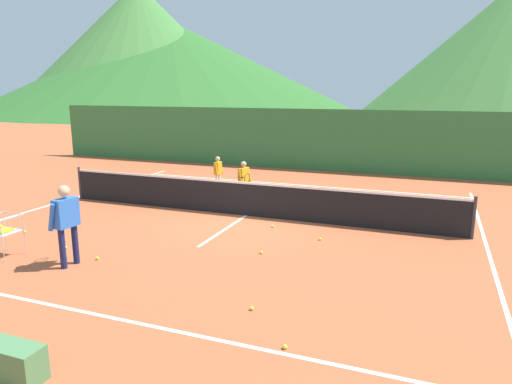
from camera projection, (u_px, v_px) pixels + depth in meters
ground_plane at (246, 216)px, 13.18m from camera, size 120.00×120.00×0.00m
line_baseline_near at (95, 314)px, 7.40m from camera, size 12.29×0.08×0.01m
line_baseline_far at (293, 184)px, 17.48m from camera, size 12.29×0.08×0.01m
line_sideline_west at (74, 198)px, 15.33m from camera, size 0.08×11.07×0.01m
line_sideline_east at (485, 240)px, 11.02m from camera, size 0.08×11.07×0.01m
line_service_center at (246, 215)px, 13.17m from camera, size 0.08×5.76×0.01m
tennis_net at (246, 199)px, 13.07m from camera, size 11.79×0.08×1.05m
instructor at (66, 218)px, 9.23m from camera, size 0.44×0.79×1.67m
student_0 at (218, 170)px, 16.26m from camera, size 0.22×0.48×1.22m
student_1 at (244, 178)px, 14.60m from camera, size 0.42×0.69×1.31m
ball_cart at (3, 230)px, 9.83m from camera, size 0.58×0.58×0.90m
tennis_ball_0 at (25, 232)px, 11.56m from camera, size 0.07×0.07×0.07m
tennis_ball_1 at (51, 217)px, 12.92m from camera, size 0.07×0.07×0.07m
tennis_ball_2 at (320, 239)px, 11.01m from camera, size 0.07×0.07×0.07m
tennis_ball_3 at (285, 347)px, 6.41m from camera, size 0.07×0.07×0.07m
tennis_ball_5 at (252, 308)px, 7.53m from camera, size 0.07×0.07×0.07m
tennis_ball_6 at (273, 226)px, 12.04m from camera, size 0.07×0.07×0.07m
tennis_ball_7 at (97, 258)px, 9.76m from camera, size 0.07×0.07×0.07m
tennis_ball_8 at (66, 247)px, 10.42m from camera, size 0.07×0.07×0.07m
tennis_ball_9 at (261, 252)px, 10.11m from camera, size 0.07×0.07×0.07m
windscreen_fence at (316, 140)px, 20.29m from camera, size 27.03×0.08×2.68m
hill_1 at (140, 49)px, 73.01m from camera, size 40.47×40.47×19.54m
hill_2 at (171, 67)px, 74.67m from camera, size 59.97×59.97×14.13m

